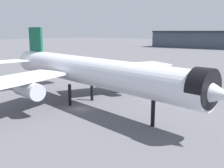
# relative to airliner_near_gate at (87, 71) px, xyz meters

# --- Properties ---
(ground) EXTENTS (900.00, 900.00, 0.00)m
(ground) POSITION_rel_airliner_near_gate_xyz_m (0.76, -3.07, -7.55)
(ground) COLOR #56565B
(airliner_near_gate) EXTENTS (62.62, 56.60, 17.13)m
(airliner_near_gate) POSITION_rel_airliner_near_gate_xyz_m (0.00, 0.00, 0.00)
(airliner_near_gate) COLOR silver
(airliner_near_gate) RESTS_ON ground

